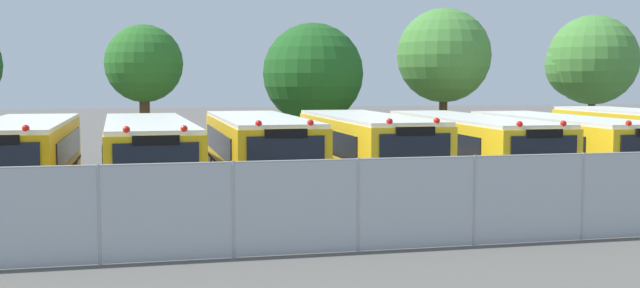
{
  "coord_description": "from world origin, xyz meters",
  "views": [
    {
      "loc": [
        -7.49,
        -25.09,
        3.7
      ],
      "look_at": [
        -1.61,
        0.0,
        1.6
      ],
      "focal_mm": 44.5,
      "sensor_mm": 36.0,
      "label": 1
    }
  ],
  "objects": [
    {
      "name": "ground_plane",
      "position": [
        0.0,
        0.0,
        0.0
      ],
      "size": [
        160.0,
        160.0,
        0.0
      ],
      "primitive_type": "plane",
      "color": "#595651"
    },
    {
      "name": "school_bus_0",
      "position": [
        -10.68,
        -0.27,
        1.38
      ],
      "size": [
        2.59,
        9.97,
        2.62
      ],
      "rotation": [
        0.0,
        0.0,
        3.13
      ],
      "color": "#EAA80C",
      "rests_on": "ground_plane"
    },
    {
      "name": "school_bus_1",
      "position": [
        -7.12,
        -0.28,
        1.36
      ],
      "size": [
        2.8,
        10.94,
        2.59
      ],
      "rotation": [
        0.0,
        0.0,
        3.16
      ],
      "color": "yellow",
      "rests_on": "ground_plane"
    },
    {
      "name": "school_bus_2",
      "position": [
        -3.64,
        -0.04,
        1.4
      ],
      "size": [
        2.63,
        9.9,
        2.65
      ],
      "rotation": [
        0.0,
        0.0,
        3.14
      ],
      "color": "yellow",
      "rests_on": "ground_plane"
    },
    {
      "name": "school_bus_3",
      "position": [
        -0.1,
        -0.15,
        1.4
      ],
      "size": [
        2.57,
        9.79,
        2.66
      ],
      "rotation": [
        0.0,
        0.0,
        3.14
      ],
      "color": "yellow",
      "rests_on": "ground_plane"
    },
    {
      "name": "school_bus_4",
      "position": [
        3.68,
        0.22,
        1.35
      ],
      "size": [
        2.74,
        11.24,
        2.56
      ],
      "rotation": [
        0.0,
        0.0,
        3.11
      ],
      "color": "yellow",
      "rests_on": "ground_plane"
    },
    {
      "name": "school_bus_5",
      "position": [
        7.09,
        -0.01,
        1.34
      ],
      "size": [
        2.73,
        10.63,
        2.54
      ],
      "rotation": [
        0.0,
        0.0,
        3.12
      ],
      "color": "yellow",
      "rests_on": "ground_plane"
    },
    {
      "name": "tree_1",
      "position": [
        -7.1,
        8.93,
        4.3
      ],
      "size": [
        3.25,
        3.25,
        6.0
      ],
      "color": "#4C3823",
      "rests_on": "ground_plane"
    },
    {
      "name": "tree_2",
      "position": [
        0.08,
        8.94,
        3.89
      ],
      "size": [
        4.43,
        4.43,
        6.19
      ],
      "color": "#4C3823",
      "rests_on": "ground_plane"
    },
    {
      "name": "tree_3",
      "position": [
        6.56,
        9.55,
        4.9
      ],
      "size": [
        4.37,
        4.37,
        7.01
      ],
      "color": "#4C3823",
      "rests_on": "ground_plane"
    },
    {
      "name": "tree_4",
      "position": [
        14.57,
        10.38,
        4.59
      ],
      "size": [
        4.48,
        4.45,
        6.9
      ],
      "color": "#4C3823",
      "rests_on": "ground_plane"
    },
    {
      "name": "chainlink_fence",
      "position": [
        -0.18,
        -8.91,
        1.05
      ],
      "size": [
        26.87,
        0.07,
        2.03
      ],
      "color": "#9EA0A3",
      "rests_on": "ground_plane"
    }
  ]
}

